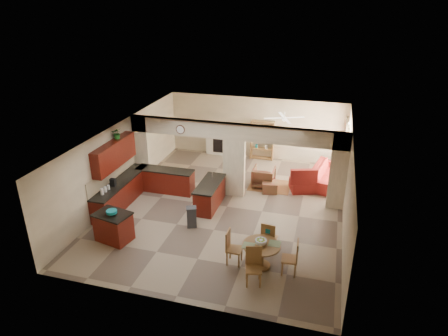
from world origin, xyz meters
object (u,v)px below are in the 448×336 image
(dining_table, at_px, (261,252))
(armchair, at_px, (264,177))
(sofa, at_px, (326,174))
(kitchen_island, at_px, (114,227))

(dining_table, distance_m, armchair, 5.14)
(armchair, bearing_deg, sofa, -156.80)
(kitchen_island, xyz_separation_m, sofa, (6.09, 5.96, -0.10))
(kitchen_island, distance_m, armchair, 6.22)
(dining_table, height_order, sofa, sofa)
(sofa, distance_m, armchair, 2.55)
(dining_table, xyz_separation_m, sofa, (1.49, 6.05, -0.12))
(kitchen_island, xyz_separation_m, dining_table, (4.59, -0.09, 0.02))
(kitchen_island, xyz_separation_m, armchair, (3.73, 4.97, -0.07))
(kitchen_island, distance_m, dining_table, 4.60)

